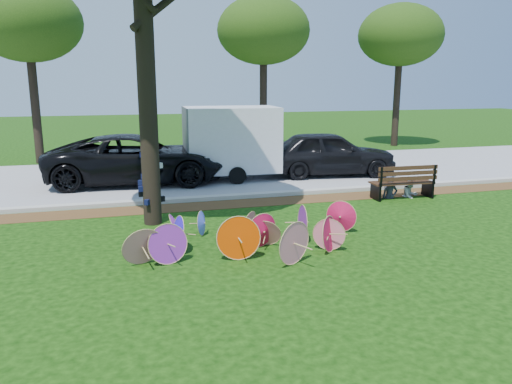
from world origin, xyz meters
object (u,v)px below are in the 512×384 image
black_van (137,159)px  person_left (391,177)px  park_bench (402,181)px  person_right (411,178)px  cargo_trailer (232,139)px  dark_pickup (329,153)px  parasol_pile (251,233)px

black_van → person_left: black_van is taller
park_bench → person_right: size_ratio=1.64×
black_van → person_right: 9.09m
cargo_trailer → park_bench: size_ratio=1.66×
black_van → dark_pickup: size_ratio=1.24×
dark_pickup → cargo_trailer: cargo_trailer is taller
dark_pickup → park_bench: (0.65, -4.02, -0.32)m
cargo_trailer → person_right: size_ratio=2.72×
person_left → person_right: size_ratio=1.11×
cargo_trailer → park_bench: bearing=-43.1°
cargo_trailer → person_left: (3.92, -4.30, -0.77)m
dark_pickup → person_left: 3.98m
black_van → park_bench: (7.62, -4.43, -0.33)m
cargo_trailer → person_right: bearing=-40.5°
black_van → dark_pickup: (6.97, -0.41, -0.01)m
cargo_trailer → park_bench: 6.16m
black_van → person_left: 8.49m
person_right → park_bench: bearing=175.3°
cargo_trailer → person_left: size_ratio=2.45×
park_bench → parasol_pile: bearing=-146.9°
black_van → person_left: (7.27, -4.38, -0.18)m
parasol_pile → black_van: bearing=104.2°
dark_pickup → person_right: dark_pickup is taller
black_van → dark_pickup: bearing=-88.5°
parasol_pile → person_right: 6.92m
parasol_pile → dark_pickup: 8.98m
black_van → cargo_trailer: size_ratio=1.86×
cargo_trailer → black_van: bearing=-179.0°
dark_pickup → cargo_trailer: 3.69m
parasol_pile → dark_pickup: size_ratio=1.10×
black_van → person_right: black_van is taller
parasol_pile → park_bench: 6.59m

